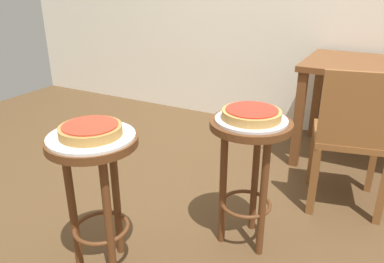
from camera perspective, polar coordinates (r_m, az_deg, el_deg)
The scene contains 9 objects.
ground_plane at distance 2.23m, azimuth 3.04°, elevation -12.80°, with size 6.00×6.00×0.00m, color brown.
stool_foreground at distance 1.68m, azimuth -14.32°, elevation -6.33°, with size 0.38×0.38×0.67m.
serving_plate_foreground at distance 1.61m, azimuth -14.93°, elevation -0.71°, with size 0.36×0.36×0.01m, color white.
pizza_foreground at distance 1.60m, azimuth -15.03°, elevation 0.22°, with size 0.26×0.26×0.05m.
stool_middle at distance 1.83m, azimuth 8.58°, elevation -3.51°, with size 0.38×0.38×0.67m.
serving_plate_middle at distance 1.76m, azimuth 8.91°, elevation 1.76°, with size 0.33×0.33×0.01m, color silver.
pizza_middle at distance 1.75m, azimuth 8.96°, elevation 2.63°, with size 0.27×0.27×0.05m.
dining_table at distance 2.92m, azimuth 26.50°, elevation 6.95°, with size 1.01×0.72×0.74m.
wooden_chair at distance 2.28m, azimuth 23.07°, elevation -0.53°, with size 0.48×0.48×0.85m.
Camera 1 is at (0.76, -1.65, 1.28)m, focal length 35.42 mm.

